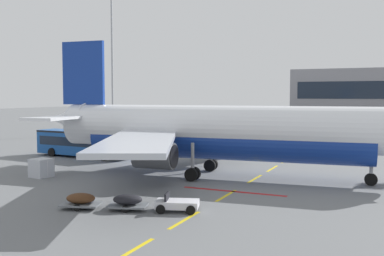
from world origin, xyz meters
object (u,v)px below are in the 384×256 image
(airliner_foreground, at_px, (218,131))
(apron_shuttle_bus, at_px, (84,142))
(catering_truck, at_px, (104,132))
(uld_cargo_container, at_px, (41,168))
(apron_light_mast_near, at_px, (112,37))
(baggage_train, at_px, (128,202))

(airliner_foreground, height_order, apron_shuttle_bus, airliner_foreground)
(airliner_foreground, relative_size, catering_truck, 4.83)
(catering_truck, bearing_deg, uld_cargo_container, -65.56)
(uld_cargo_container, height_order, apron_light_mast_near, apron_light_mast_near)
(apron_shuttle_bus, height_order, apron_light_mast_near, apron_light_mast_near)
(apron_shuttle_bus, xyz_separation_m, apron_light_mast_near, (-14.71, 27.70, 15.88))
(apron_shuttle_bus, bearing_deg, apron_light_mast_near, 117.97)
(baggage_train, height_order, uld_cargo_container, uld_cargo_container)
(baggage_train, bearing_deg, apron_shuttle_bus, 133.58)
(apron_light_mast_near, bearing_deg, airliner_foreground, -44.85)
(baggage_train, bearing_deg, apron_light_mast_near, 124.98)
(apron_shuttle_bus, distance_m, baggage_train, 25.57)
(catering_truck, bearing_deg, baggage_train, -52.73)
(catering_truck, bearing_deg, apron_shuttle_bus, -62.99)
(airliner_foreground, xyz_separation_m, apron_light_mast_near, (-33.17, 33.00, 13.69))
(apron_shuttle_bus, xyz_separation_m, uld_cargo_container, (4.62, -11.88, -0.95))
(apron_shuttle_bus, xyz_separation_m, catering_truck, (-7.15, 14.03, -0.10))
(airliner_foreground, distance_m, catering_truck, 32.17)
(airliner_foreground, bearing_deg, apron_shuttle_bus, 163.98)
(apron_shuttle_bus, distance_m, uld_cargo_container, 12.78)
(baggage_train, distance_m, apron_light_mast_near, 58.91)
(catering_truck, distance_m, uld_cargo_container, 28.47)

